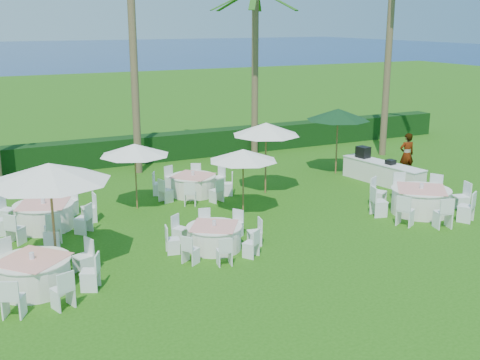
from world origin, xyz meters
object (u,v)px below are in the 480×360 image
object	(u,v)px
banquet_table_e	(193,185)
umbrella_green	(338,114)
banquet_table_b	(214,237)
banquet_table_c	(421,200)
umbrella_b	(243,155)
umbrella_c	(135,150)
banquet_table_a	(33,273)
banquet_table_d	(44,215)
umbrella_a	(49,173)
umbrella_d	(266,129)
staff_person	(407,154)
buffet_table	(382,172)

from	to	relation	value
banquet_table_e	umbrella_green	xyz separation A→B (m)	(6.64, 0.37, 2.13)
banquet_table_b	banquet_table_c	distance (m)	7.55
banquet_table_e	umbrella_b	xyz separation A→B (m)	(0.67, -2.84, 1.63)
banquet_table_b	umbrella_c	xyz separation A→B (m)	(-0.89, 4.65, 1.71)
banquet_table_a	banquet_table_b	world-z (taller)	banquet_table_a
banquet_table_a	banquet_table_c	bearing A→B (deg)	2.28
banquet_table_d	umbrella_b	xyz separation A→B (m)	(6.22, -1.42, 1.60)
umbrella_a	banquet_table_b	bearing A→B (deg)	-6.47
banquet_table_d	umbrella_b	world-z (taller)	umbrella_b
banquet_table_b	banquet_table_c	size ratio (longest dim) A/B	0.81
banquet_table_d	umbrella_b	bearing A→B (deg)	-12.88
umbrella_c	umbrella_d	world-z (taller)	umbrella_d
banquet_table_e	staff_person	world-z (taller)	staff_person
banquet_table_a	staff_person	distance (m)	16.23
banquet_table_d	umbrella_a	bearing A→B (deg)	-93.55
banquet_table_b	umbrella_green	size ratio (longest dim) A/B	1.00
umbrella_green	staff_person	world-z (taller)	umbrella_green
umbrella_green	buffet_table	distance (m)	3.05
banquet_table_b	umbrella_green	distance (m)	10.15
banquet_table_c	banquet_table_d	size ratio (longest dim) A/B	1.07
banquet_table_b	banquet_table_e	size ratio (longest dim) A/B	0.95
banquet_table_b	buffet_table	size ratio (longest dim) A/B	0.73
umbrella_b	umbrella_d	distance (m)	2.69
banquet_table_a	banquet_table_c	xyz separation A→B (m)	(12.54, 0.50, 0.04)
umbrella_b	umbrella_c	world-z (taller)	umbrella_c
umbrella_b	staff_person	distance (m)	8.63
banquet_table_d	umbrella_green	xyz separation A→B (m)	(12.19, 1.79, 2.10)
umbrella_a	umbrella_c	world-z (taller)	umbrella_a
banquet_table_b	banquet_table_c	world-z (taller)	banquet_table_c
staff_person	umbrella_green	bearing A→B (deg)	-23.11
buffet_table	umbrella_a	bearing A→B (deg)	-166.72
banquet_table_d	umbrella_green	world-z (taller)	umbrella_green
banquet_table_b	banquet_table_e	distance (m)	5.55
umbrella_a	banquet_table_a	bearing A→B (deg)	-124.29
buffet_table	staff_person	world-z (taller)	staff_person
banquet_table_e	umbrella_d	xyz separation A→B (m)	(2.54, -0.95, 2.05)
umbrella_d	umbrella_green	bearing A→B (deg)	17.79
umbrella_green	umbrella_b	bearing A→B (deg)	-151.72
banquet_table_a	umbrella_d	xyz separation A→B (m)	(9.01, 4.94, 2.02)
banquet_table_e	umbrella_green	world-z (taller)	umbrella_green
umbrella_c	buffet_table	xyz separation A→B (m)	(9.73, -1.06, -1.62)
umbrella_c	banquet_table_c	bearing A→B (deg)	-29.06
banquet_table_b	umbrella_d	distance (m)	6.31
banquet_table_d	umbrella_c	world-z (taller)	umbrella_c
banquet_table_e	umbrella_c	distance (m)	2.99
banquet_table_c	buffet_table	xyz separation A→B (m)	(1.29, 3.63, 0.00)
umbrella_d	umbrella_a	bearing A→B (deg)	-154.77
banquet_table_a	banquet_table_b	distance (m)	5.02
banquet_table_c	umbrella_a	xyz separation A→B (m)	(-11.84, 0.53, 2.16)
banquet_table_b	umbrella_a	world-z (taller)	umbrella_a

